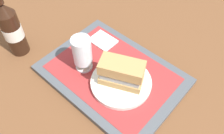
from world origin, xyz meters
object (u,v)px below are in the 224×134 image
plate (121,82)px  beer_bottle (11,29)px  beer_glass (82,53)px  sandwich (120,72)px

plate → beer_bottle: beer_bottle is taller
plate → beer_glass: (0.13, 0.03, 0.06)m
beer_glass → sandwich: bearing=-168.0°
plate → beer_glass: 0.15m
beer_glass → beer_bottle: (0.24, 0.09, 0.02)m
plate → beer_glass: beer_glass is taller
beer_bottle → beer_glass: bearing=-159.7°
beer_bottle → sandwich: bearing=-162.5°
sandwich → beer_glass: beer_glass is taller
plate → sandwich: 0.05m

